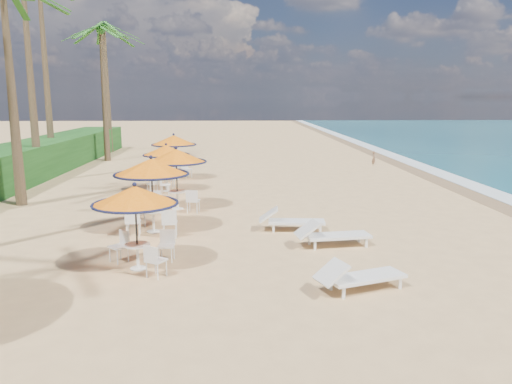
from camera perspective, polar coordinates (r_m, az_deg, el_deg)
ground at (r=12.86m, az=7.96°, el=-8.72°), size 160.00×160.00×0.00m
foam_strip at (r=25.13m, az=25.09°, el=-0.01°), size 1.20×140.00×0.04m
wetsand_band at (r=24.73m, az=23.24°, el=-0.03°), size 1.40×140.00×0.02m
station_0 at (r=12.68m, az=-13.45°, el=-1.54°), size 2.13×2.13×2.23m
station_1 at (r=16.04m, az=-11.96°, el=1.76°), size 2.38×2.38×2.48m
station_2 at (r=19.20m, az=-9.13°, el=3.44°), size 2.33×2.33×2.43m
station_3 at (r=23.08m, az=-10.29°, el=4.05°), size 2.13×2.15×2.22m
station_4 at (r=26.37m, az=-9.31°, el=5.24°), size 2.33×2.46×2.43m
lounger_near at (r=11.49m, az=11.55°, el=-9.37°), size 2.20×1.34×0.75m
lounger_mid at (r=14.64m, az=8.49°, el=-4.80°), size 2.26×0.99×0.78m
lounger_far at (r=16.22m, az=3.88°, el=-3.20°), size 2.16×0.82×0.76m
palm_3 at (r=22.07m, az=-26.91°, el=19.02°), size 5.00×5.00×8.61m
palm_6 at (r=35.50m, az=-17.30°, el=16.46°), size 5.00×5.00×8.83m
palm_7 at (r=41.15m, az=-16.96°, el=16.83°), size 5.00×5.00×9.74m
person at (r=32.28m, az=13.31°, el=3.79°), size 0.30×0.40×0.98m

